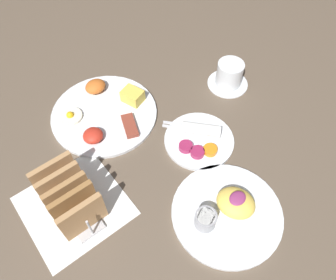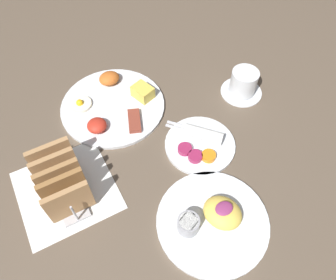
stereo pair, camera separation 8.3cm
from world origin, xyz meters
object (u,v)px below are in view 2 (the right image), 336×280
(toast_rack, at_px, (61,180))
(plate_foreground, at_px, (213,219))
(plate_condiments, at_px, (200,143))
(plate_breakfast, at_px, (113,104))
(coffee_cup, at_px, (243,84))

(toast_rack, bearing_deg, plate_foreground, -41.20)
(plate_foreground, bearing_deg, plate_condiments, 66.19)
(plate_breakfast, bearing_deg, plate_condiments, -58.03)
(plate_condiments, xyz_separation_m, toast_rack, (-0.35, 0.04, 0.04))
(plate_foreground, relative_size, toast_rack, 1.40)
(plate_breakfast, bearing_deg, toast_rack, -136.36)
(plate_condiments, height_order, plate_foreground, plate_foreground)
(plate_condiments, height_order, toast_rack, toast_rack)
(plate_condiments, bearing_deg, coffee_cup, 26.94)
(plate_foreground, distance_m, toast_rack, 0.35)
(plate_breakfast, xyz_separation_m, plate_foreground, (0.06, -0.42, 0.00))
(coffee_cup, bearing_deg, plate_foreground, -134.56)
(plate_foreground, relative_size, coffee_cup, 2.10)
(toast_rack, height_order, coffee_cup, toast_rack)
(toast_rack, relative_size, coffee_cup, 1.50)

